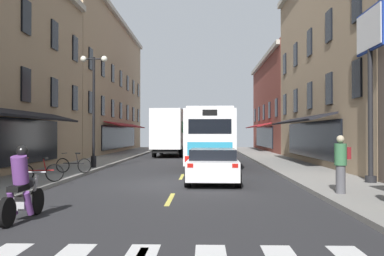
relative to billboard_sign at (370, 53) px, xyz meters
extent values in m
cube|color=#28282B|center=(-7.05, 0.22, -4.91)|extent=(34.80, 80.00, 0.10)
cube|color=#DBCC4C|center=(-7.05, -3.28, -4.86)|extent=(0.14, 2.40, 0.01)
cube|color=#DBCC4C|center=(-7.05, 3.22, -4.86)|extent=(0.14, 2.40, 0.01)
cube|color=#DBCC4C|center=(-7.05, 9.72, -4.86)|extent=(0.14, 2.40, 0.01)
cube|color=#DBCC4C|center=(-7.05, 16.22, -4.86)|extent=(0.14, 2.40, 0.01)
cube|color=#DBCC4C|center=(-7.05, 22.72, -4.86)|extent=(0.14, 2.40, 0.01)
cube|color=#DBCC4C|center=(-7.05, 29.22, -4.86)|extent=(0.14, 2.40, 0.01)
cube|color=#DBCC4C|center=(-7.05, 35.72, -4.86)|extent=(0.14, 2.40, 0.01)
cube|color=gray|center=(-12.95, 0.22, -4.79)|extent=(3.00, 80.00, 0.14)
cube|color=gray|center=(-1.15, 0.22, -4.79)|extent=(3.00, 80.00, 0.14)
cube|color=black|center=(-13.70, 0.22, -2.11)|extent=(1.38, 14.93, 0.44)
cube|color=black|center=(-14.41, 4.03, -0.66)|extent=(0.10, 1.00, 1.60)
cube|color=black|center=(-14.41, 7.84, -0.66)|extent=(0.10, 1.00, 1.60)
cube|color=black|center=(-14.41, 11.65, -0.66)|extent=(0.10, 1.00, 1.60)
cube|color=black|center=(-14.41, 4.03, 2.54)|extent=(0.10, 1.00, 1.60)
cube|color=black|center=(-14.41, 7.84, 2.54)|extent=(0.10, 1.00, 1.60)
cube|color=black|center=(-14.41, 11.65, 2.54)|extent=(0.10, 1.00, 1.60)
cube|color=#9E8466|center=(-18.45, 26.89, 1.87)|extent=(8.00, 26.57, 13.47)
cube|color=#B2AD9E|center=(-14.35, 26.89, 8.26)|extent=(0.44, 26.07, 0.40)
cube|color=black|center=(-14.41, 26.89, -3.31)|extent=(0.10, 16.00, 2.10)
cube|color=maroon|center=(-13.70, 26.89, -2.11)|extent=(1.38, 14.93, 0.44)
cube|color=black|center=(-14.41, 15.46, -0.66)|extent=(0.10, 1.00, 1.60)
cube|color=black|center=(-14.41, 19.27, -0.66)|extent=(0.10, 1.00, 1.60)
cube|color=black|center=(-14.41, 23.08, -0.66)|extent=(0.10, 1.00, 1.60)
cube|color=black|center=(-14.41, 26.89, -0.66)|extent=(0.10, 1.00, 1.60)
cube|color=black|center=(-14.41, 30.70, -0.66)|extent=(0.10, 1.00, 1.60)
cube|color=black|center=(-14.41, 34.51, -0.66)|extent=(0.10, 1.00, 1.60)
cube|color=black|center=(-14.41, 38.32, -0.66)|extent=(0.10, 1.00, 1.60)
cube|color=black|center=(-14.41, 15.46, 2.54)|extent=(0.10, 1.00, 1.60)
cube|color=black|center=(-14.41, 19.27, 2.54)|extent=(0.10, 1.00, 1.60)
cube|color=black|center=(-14.41, 23.08, 2.54)|extent=(0.10, 1.00, 1.60)
cube|color=black|center=(-14.41, 26.89, 2.54)|extent=(0.10, 1.00, 1.60)
cube|color=black|center=(-14.41, 30.70, 2.54)|extent=(0.10, 1.00, 1.60)
cube|color=black|center=(-14.41, 34.51, 2.54)|extent=(0.10, 1.00, 1.60)
cube|color=black|center=(-14.41, 38.32, 2.54)|extent=(0.10, 1.00, 1.60)
cube|color=#9E8466|center=(4.35, 10.22, 1.55)|extent=(8.00, 19.90, 12.82)
cube|color=black|center=(0.31, 10.22, -3.31)|extent=(0.10, 12.00, 2.10)
cube|color=black|center=(-0.40, 10.22, -2.11)|extent=(1.38, 11.20, 0.44)
cube|color=black|center=(0.31, 2.22, -0.66)|extent=(0.10, 1.00, 1.60)
cube|color=black|center=(0.31, 6.22, -0.66)|extent=(0.10, 1.00, 1.60)
cube|color=black|center=(0.31, 10.22, -0.66)|extent=(0.10, 1.00, 1.60)
cube|color=black|center=(0.31, 14.22, -0.66)|extent=(0.10, 1.00, 1.60)
cube|color=black|center=(0.31, 18.22, -0.66)|extent=(0.10, 1.00, 1.60)
cube|color=black|center=(0.31, 2.22, 2.54)|extent=(0.10, 1.00, 1.60)
cube|color=black|center=(0.31, 6.22, 2.54)|extent=(0.10, 1.00, 1.60)
cube|color=black|center=(0.31, 10.22, 2.54)|extent=(0.10, 1.00, 1.60)
cube|color=black|center=(0.31, 14.22, 2.54)|extent=(0.10, 1.00, 1.60)
cube|color=black|center=(0.31, 18.22, 2.54)|extent=(0.10, 1.00, 1.60)
cube|color=brown|center=(4.35, 30.22, 0.15)|extent=(8.00, 19.90, 10.03)
cube|color=#B2AD9E|center=(0.25, 30.22, 4.81)|extent=(0.44, 19.40, 0.40)
cube|color=black|center=(0.31, 30.22, -3.31)|extent=(0.10, 12.00, 2.10)
cube|color=maroon|center=(-0.40, 30.22, -2.11)|extent=(1.38, 11.20, 0.44)
cube|color=black|center=(0.31, 22.22, -0.66)|extent=(0.10, 1.00, 1.60)
cube|color=black|center=(0.31, 26.22, -0.66)|extent=(0.10, 1.00, 1.60)
cube|color=black|center=(0.31, 30.22, -0.66)|extent=(0.10, 1.00, 1.60)
cube|color=black|center=(0.31, 34.22, -0.66)|extent=(0.10, 1.00, 1.60)
cube|color=black|center=(0.31, 38.22, -0.66)|extent=(0.10, 1.00, 1.60)
cylinder|color=black|center=(0.00, 0.00, -2.29)|extent=(0.18, 0.18, 4.86)
cylinder|color=black|center=(0.00, 0.00, -4.60)|extent=(0.40, 0.40, 0.24)
cube|color=navy|center=(0.00, 0.00, 0.84)|extent=(0.10, 2.44, 1.57)
cube|color=white|center=(-0.06, 0.00, 0.84)|extent=(0.04, 2.28, 1.41)
cube|color=white|center=(0.06, 0.00, 0.84)|extent=(0.04, 2.28, 1.41)
cube|color=white|center=(-5.64, 10.52, -3.12)|extent=(2.84, 11.86, 2.78)
cube|color=silver|center=(-5.64, 10.52, -1.67)|extent=(2.61, 10.66, 0.16)
cube|color=black|center=(-5.63, 10.82, -2.92)|extent=(2.82, 9.47, 0.96)
cube|color=maroon|center=(-5.64, 10.52, -4.26)|extent=(2.86, 11.47, 0.36)
cube|color=black|center=(-5.49, 16.38, -2.92)|extent=(2.25, 0.18, 1.10)
cube|color=black|center=(-5.79, 4.66, -2.61)|extent=(2.05, 0.17, 0.70)
cube|color=teal|center=(-5.79, 4.65, -3.67)|extent=(2.15, 0.15, 0.64)
cube|color=black|center=(-5.79, 4.65, -1.95)|extent=(0.70, 0.12, 0.28)
cube|color=red|center=(-6.88, 4.67, -4.16)|extent=(0.20, 0.08, 0.28)
cube|color=red|center=(-4.69, 4.61, -4.16)|extent=(0.20, 0.08, 0.28)
cylinder|color=black|center=(-6.72, 14.45, -4.36)|extent=(0.32, 1.01, 1.00)
cylinder|color=black|center=(-4.37, 14.39, -4.36)|extent=(0.32, 1.01, 1.00)
cylinder|color=black|center=(-6.90, 7.15, -4.36)|extent=(0.32, 1.01, 1.00)
cylinder|color=black|center=(-4.55, 7.09, -4.36)|extent=(0.32, 1.01, 1.00)
cube|color=black|center=(-8.84, 23.26, -3.31)|extent=(2.36, 2.16, 2.40)
cube|color=black|center=(-8.81, 24.26, -2.46)|extent=(2.00, 0.16, 0.80)
cube|color=silver|center=(-8.96, 19.40, -2.59)|extent=(2.58, 5.70, 3.15)
cube|color=#196633|center=(-7.74, 19.36, -2.43)|extent=(0.17, 3.38, 0.90)
cube|color=black|center=(-8.93, 20.45, -4.31)|extent=(2.13, 7.37, 0.24)
cylinder|color=black|center=(-9.94, 23.09, -4.41)|extent=(0.31, 0.91, 0.90)
cylinder|color=black|center=(-7.74, 23.02, -4.41)|extent=(0.31, 0.91, 0.90)
cylinder|color=black|center=(-10.09, 18.59, -4.41)|extent=(0.31, 0.91, 0.90)
cylinder|color=black|center=(-7.89, 18.52, -4.41)|extent=(0.31, 0.91, 0.90)
cube|color=silver|center=(-5.71, 1.07, -4.28)|extent=(1.99, 4.69, 0.69)
cube|color=black|center=(-5.72, 0.89, -3.75)|extent=(1.78, 2.55, 0.42)
cube|color=red|center=(-6.53, -1.21, -4.03)|extent=(0.20, 0.06, 0.14)
cube|color=red|center=(-5.01, -1.25, -4.03)|extent=(0.20, 0.06, 0.14)
cylinder|color=black|center=(-6.56, 2.72, -4.54)|extent=(0.24, 0.65, 0.64)
cylinder|color=black|center=(-4.78, 2.67, -4.54)|extent=(0.24, 0.65, 0.64)
cylinder|color=black|center=(-6.64, -0.53, -4.54)|extent=(0.24, 0.65, 0.64)
cylinder|color=black|center=(-4.86, -0.57, -4.54)|extent=(0.24, 0.65, 0.64)
cube|color=#144723|center=(-9.20, 29.30, -4.28)|extent=(2.00, 4.57, 0.69)
cube|color=black|center=(-9.21, 29.12, -3.71)|extent=(1.78, 2.49, 0.51)
cube|color=red|center=(-10.02, 27.08, -4.03)|extent=(0.20, 0.06, 0.14)
cube|color=red|center=(-8.50, 27.04, -4.03)|extent=(0.20, 0.06, 0.14)
cylinder|color=black|center=(-10.06, 30.89, -4.54)|extent=(0.24, 0.65, 0.64)
cylinder|color=black|center=(-8.27, 30.84, -4.54)|extent=(0.24, 0.65, 0.64)
cylinder|color=black|center=(-10.14, 27.76, -4.54)|extent=(0.24, 0.65, 0.64)
cylinder|color=black|center=(-8.35, 27.72, -4.54)|extent=(0.24, 0.65, 0.64)
cylinder|color=black|center=(-10.03, -5.69, -4.55)|extent=(0.12, 0.62, 0.62)
cylinder|color=black|center=(-10.08, -7.14, -4.55)|extent=(0.14, 0.62, 0.62)
cylinder|color=#B2B2B7|center=(-10.03, -5.81, -4.25)|extent=(0.08, 0.33, 0.68)
ellipsoid|color=black|center=(-10.05, -6.24, -4.05)|extent=(0.34, 0.57, 0.28)
cube|color=black|center=(-10.06, -6.64, -4.12)|extent=(0.28, 0.57, 0.12)
cube|color=#B2B2B7|center=(-10.05, -6.42, -4.46)|extent=(0.25, 0.41, 0.30)
cylinder|color=#B2B2B7|center=(-10.03, -5.91, -3.84)|extent=(0.62, 0.06, 0.04)
cylinder|color=#66387F|center=(-10.06, -6.57, -3.73)|extent=(0.36, 0.47, 0.66)
sphere|color=black|center=(-10.05, -6.46, -3.33)|extent=(0.26, 0.26, 0.26)
cylinder|color=#66387F|center=(-10.24, -6.53, -4.46)|extent=(0.15, 0.36, 0.56)
cylinder|color=#66387F|center=(-9.88, -6.55, -4.46)|extent=(0.15, 0.36, 0.56)
torus|color=black|center=(-12.48, 3.53, -4.39)|extent=(0.66, 0.14, 0.66)
torus|color=black|center=(-11.44, 3.37, -4.39)|extent=(0.66, 0.14, 0.66)
cylinder|color=black|center=(-11.96, 3.45, -4.29)|extent=(0.99, 0.19, 0.04)
cylinder|color=black|center=(-11.79, 3.42, -4.11)|extent=(0.14, 0.06, 0.50)
cube|color=black|center=(-11.77, 3.42, -3.84)|extent=(0.22, 0.15, 0.06)
cylinder|color=black|center=(-12.40, 3.51, -3.84)|extent=(0.10, 0.48, 0.03)
torus|color=black|center=(-12.59, -0.35, -4.39)|extent=(0.66, 0.17, 0.66)
torus|color=black|center=(-11.56, -0.16, -4.39)|extent=(0.66, 0.17, 0.66)
cylinder|color=red|center=(-12.07, -0.26, -4.29)|extent=(0.99, 0.22, 0.04)
cylinder|color=red|center=(-11.90, -0.22, -4.11)|extent=(0.14, 0.06, 0.50)
cube|color=black|center=(-11.88, -0.22, -3.84)|extent=(0.22, 0.15, 0.06)
cylinder|color=red|center=(-12.51, -0.34, -3.84)|extent=(0.12, 0.48, 0.03)
cylinder|color=#4C4C51|center=(-2.01, -2.91, -4.31)|extent=(0.28, 0.28, 0.84)
cylinder|color=#33663F|center=(-2.01, -2.91, -3.57)|extent=(0.36, 0.36, 0.64)
sphere|color=tan|center=(-2.01, -2.91, -3.11)|extent=(0.23, 0.23, 0.23)
cube|color=maroon|center=(-1.80, -2.78, -3.53)|extent=(0.28, 0.31, 0.36)
cylinder|color=black|center=(-11.86, 6.56, -1.82)|extent=(0.14, 0.14, 5.80)
cylinder|color=black|center=(-11.86, 6.56, -4.42)|extent=(0.28, 0.28, 0.60)
cylinder|color=black|center=(-11.86, 6.56, 0.98)|extent=(1.10, 0.07, 0.07)
sphere|color=white|center=(-12.41, 6.56, 0.98)|extent=(0.32, 0.32, 0.32)
sphere|color=white|center=(-11.31, 6.56, 0.98)|extent=(0.32, 0.32, 0.32)
camera|label=1|loc=(-6.05, -15.77, -2.94)|focal=40.13mm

